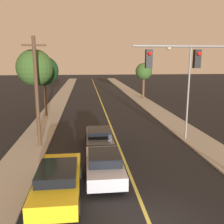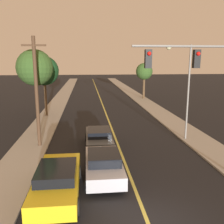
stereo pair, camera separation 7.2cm
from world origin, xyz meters
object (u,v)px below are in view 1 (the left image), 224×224
Objects in this scene: tree_left_far at (35,68)px; car_near_lane_second at (99,137)px; tree_right_near at (144,72)px; utility_pole_left at (37,91)px; tree_left_near at (44,71)px; traffic_signal_mast at (204,81)px; car_near_lane_front at (104,164)px; car_outer_lane_front at (58,180)px; streetlamp_right at (183,80)px.

car_near_lane_second is at bearing -34.54° from tree_left_far.
car_near_lane_second is 23.49m from tree_right_near.
utility_pole_left reaches higher than tree_right_near.
tree_left_near is (-1.03, 10.03, 0.91)m from utility_pole_left.
utility_pole_left is (-9.33, 5.30, -1.00)m from traffic_signal_mast.
tree_right_near is (13.05, 18.40, -1.17)m from tree_left_far.
car_near_lane_second is at bearing -110.86° from tree_right_near.
tree_left_far is (0.46, -7.22, 0.52)m from tree_left_near.
car_outer_lane_front is at bearing -143.83° from car_near_lane_front.
tree_left_far is at bearing 104.92° from car_outer_lane_front.
traffic_signal_mast is at bearing -29.58° from utility_pole_left.
car_outer_lane_front is at bearing -168.13° from traffic_signal_mast.
tree_left_near is (-5.24, 15.25, 4.21)m from car_near_lane_front.
car_outer_lane_front reaches higher than car_near_lane_front.
car_near_lane_front is 9.36m from streetlamp_right.
streetlamp_right reaches higher than car_near_lane_front.
car_near_lane_front is at bearing 36.17° from car_outer_lane_front.
streetlamp_right reaches higher than tree_left_near.
tree_left_far is 1.23× the size of tree_right_near.
tree_left_far is at bearing 140.67° from traffic_signal_mast.
car_near_lane_front is 2.73m from car_outer_lane_front.
traffic_signal_mast is 0.97× the size of streetlamp_right.
traffic_signal_mast reaches higher than tree_right_near.
car_near_lane_front is 0.98× the size of car_near_lane_second.
car_near_lane_second is at bearing 136.72° from traffic_signal_mast.
streetlamp_right is (8.53, 7.28, 3.87)m from car_outer_lane_front.
streetlamp_right is 15.03m from tree_left_near.
traffic_signal_mast is 0.91× the size of utility_pole_left.
traffic_signal_mast is at bearing -43.28° from car_near_lane_second.
utility_pole_left is (-10.54, -0.44, -0.62)m from streetlamp_right.
utility_pole_left is 3.21m from tree_left_far.
tree_left_far reaches higher than car_near_lane_front.
tree_right_near is at bearing 69.53° from car_outer_lane_front.
streetlamp_right is at bearing -39.65° from tree_left_near.
traffic_signal_mast is 1.24× the size of tree_right_near.
utility_pole_left is at bearing 150.42° from traffic_signal_mast.
car_outer_lane_front is 11.03m from tree_left_far.
tree_left_near is (-3.03, 16.87, 4.16)m from car_outer_lane_front.
car_near_lane_second is 5.39m from utility_pole_left.
tree_right_near reaches higher than car_outer_lane_front.
car_near_lane_front is 0.62× the size of streetlamp_right.
streetlamp_right is 1.27× the size of tree_right_near.
car_outer_lane_front is 0.75× the size of tree_left_far.
streetlamp_right is (6.33, 5.67, 3.92)m from car_near_lane_front.
utility_pole_left is 1.11× the size of tree_left_far.
traffic_signal_mast is 12.80m from tree_left_far.
tree_right_near is (3.15, 26.52, -0.74)m from traffic_signal_mast.
tree_right_near reaches higher than car_near_lane_second.
streetlamp_right is 20.87m from tree_right_near.
tree_right_near is at bearing 83.23° from traffic_signal_mast.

